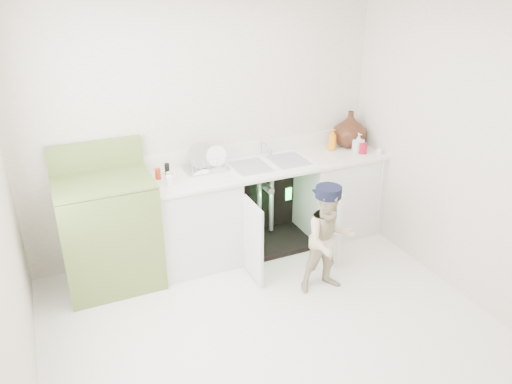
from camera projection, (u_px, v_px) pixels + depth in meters
ground at (271, 327)px, 4.03m from camera, size 3.50×3.50×0.00m
room_shell at (273, 186)px, 3.51m from camera, size 6.00×5.50×1.26m
counter_run at (273, 201)px, 5.06m from camera, size 2.44×1.02×1.28m
avocado_stove at (109, 231)px, 4.41m from camera, size 0.82×0.65×1.27m
repair_worker at (329, 239)px, 4.32m from camera, size 0.52×0.79×1.00m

